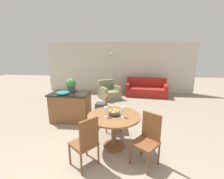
# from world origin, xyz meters

# --- Properties ---
(ground_plane) EXTENTS (24.00, 24.00, 0.00)m
(ground_plane) POSITION_xyz_m (0.00, 0.00, 0.00)
(ground_plane) COLOR gray
(wall_back) EXTENTS (8.00, 0.09, 2.70)m
(wall_back) POSITION_xyz_m (-0.00, 6.07, 1.35)
(wall_back) COLOR beige
(wall_back) RESTS_ON ground_plane
(dining_table) EXTENTS (1.16, 1.16, 0.77)m
(dining_table) POSITION_xyz_m (0.17, 0.90, 0.59)
(dining_table) COLOR brown
(dining_table) RESTS_ON ground_plane
(dining_chair_near_left) EXTENTS (0.59, 0.59, 0.99)m
(dining_chair_near_left) POSITION_xyz_m (-0.28, 0.22, 0.54)
(dining_chair_near_left) COLOR brown
(dining_chair_near_left) RESTS_ON ground_plane
(dining_chair_near_right) EXTENTS (0.59, 0.59, 0.99)m
(dining_chair_near_right) POSITION_xyz_m (0.85, 0.45, 0.54)
(dining_chair_near_right) COLOR brown
(dining_chair_near_right) RESTS_ON ground_plane
(dining_chair_far_side) EXTENTS (0.46, 0.46, 0.99)m
(dining_chair_far_side) POSITION_xyz_m (0.00, 1.70, 0.54)
(dining_chair_far_side) COLOR brown
(dining_chair_far_side) RESTS_ON ground_plane
(fruit_bowl) EXTENTS (0.25, 0.25, 0.12)m
(fruit_bowl) POSITION_xyz_m (0.17, 0.90, 0.83)
(fruit_bowl) COLOR #4C4742
(fruit_bowl) RESTS_ON dining_table
(wine_glass_left) EXTENTS (0.07, 0.07, 0.22)m
(wine_glass_left) POSITION_xyz_m (0.00, 0.79, 0.93)
(wine_glass_left) COLOR silver
(wine_glass_left) RESTS_ON dining_table
(wine_glass_right) EXTENTS (0.07, 0.07, 0.22)m
(wine_glass_right) POSITION_xyz_m (0.35, 0.82, 0.93)
(wine_glass_right) COLOR silver
(wine_glass_right) RESTS_ON dining_table
(kitchen_island) EXTENTS (1.20, 0.83, 0.89)m
(kitchen_island) POSITION_xyz_m (-1.33, 2.24, 0.45)
(kitchen_island) COLOR brown
(kitchen_island) RESTS_ON ground_plane
(teal_bowl) EXTENTS (0.38, 0.38, 0.06)m
(teal_bowl) POSITION_xyz_m (-1.47, 2.05, 0.93)
(teal_bowl) COLOR teal
(teal_bowl) RESTS_ON kitchen_island
(potted_plant) EXTENTS (0.32, 0.32, 0.41)m
(potted_plant) POSITION_xyz_m (-1.37, 2.45, 1.11)
(potted_plant) COLOR #4C4C51
(potted_plant) RESTS_ON kitchen_island
(trash_bin) EXTENTS (0.36, 0.29, 0.61)m
(trash_bin) POSITION_xyz_m (-0.33, 2.15, 0.30)
(trash_bin) COLOR #47474C
(trash_bin) RESTS_ON ground_plane
(couch) EXTENTS (2.08, 1.10, 0.88)m
(couch) POSITION_xyz_m (1.42, 5.37, 0.30)
(couch) COLOR maroon
(couch) RESTS_ON ground_plane
(armchair) EXTENTS (1.20, 1.23, 0.86)m
(armchair) POSITION_xyz_m (-0.41, 4.71, 0.29)
(armchair) COLOR #7A7F5B
(armchair) RESTS_ON ground_plane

